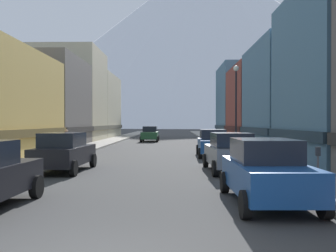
% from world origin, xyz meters
% --- Properties ---
extents(sidewalk_left, '(2.50, 100.00, 0.15)m').
position_xyz_m(sidewalk_left, '(-6.25, 35.00, 0.07)').
color(sidewalk_left, gray).
rests_on(sidewalk_left, ground).
extents(sidewalk_right, '(2.50, 100.00, 0.15)m').
position_xyz_m(sidewalk_right, '(6.25, 35.00, 0.07)').
color(sidewalk_right, gray).
rests_on(sidewalk_right, ground).
extents(storefront_left_2, '(8.88, 9.93, 8.27)m').
position_xyz_m(storefront_left_2, '(-11.79, 29.42, 3.98)').
color(storefront_left_2, '#66605B').
rests_on(storefront_left_2, ground).
extents(storefront_left_3, '(8.71, 9.15, 10.86)m').
position_xyz_m(storefront_left_3, '(-11.71, 39.10, 5.26)').
color(storefront_left_3, beige).
rests_on(storefront_left_3, ground).
extents(storefront_left_4, '(7.77, 12.50, 9.18)m').
position_xyz_m(storefront_left_4, '(-11.24, 50.05, 4.43)').
color(storefront_left_4, beige).
rests_on(storefront_left_4, ground).
extents(storefront_right_2, '(8.10, 10.21, 8.40)m').
position_xyz_m(storefront_right_2, '(11.40, 24.21, 4.05)').
color(storefront_right_2, slate).
rests_on(storefront_right_2, ground).
extents(storefront_right_3, '(6.95, 10.54, 8.22)m').
position_xyz_m(storefront_right_3, '(10.82, 35.05, 3.96)').
color(storefront_right_3, brown).
rests_on(storefront_right_3, ground).
extents(storefront_right_4, '(6.53, 10.58, 9.92)m').
position_xyz_m(storefront_right_4, '(10.61, 45.88, 4.79)').
color(storefront_right_4, slate).
rests_on(storefront_right_4, ground).
extents(car_left_1, '(2.18, 4.46, 1.78)m').
position_xyz_m(car_left_1, '(-3.80, 11.52, 0.90)').
color(car_left_1, black).
rests_on(car_left_1, ground).
extents(car_right_0, '(2.11, 4.42, 1.78)m').
position_xyz_m(car_right_0, '(3.80, 4.80, 0.90)').
color(car_right_0, '#19478C').
rests_on(car_right_0, ground).
extents(car_right_1, '(2.20, 4.46, 1.78)m').
position_xyz_m(car_right_1, '(3.80, 11.53, 0.90)').
color(car_right_1, slate).
rests_on(car_right_1, ground).
extents(car_right_2, '(2.14, 4.44, 1.78)m').
position_xyz_m(car_right_2, '(3.80, 19.20, 0.90)').
color(car_right_2, '#19478C').
rests_on(car_right_2, ground).
extents(car_driving_0, '(2.06, 4.40, 1.78)m').
position_xyz_m(car_driving_0, '(-1.60, 38.60, 0.90)').
color(car_driving_0, '#265933').
rests_on(car_driving_0, ground).
extents(parking_meter_near, '(0.14, 0.10, 1.33)m').
position_xyz_m(parking_meter_near, '(5.75, 6.19, 1.01)').
color(parking_meter_near, '#595960').
rests_on(parking_meter_near, sidewalk_right).
extents(trash_bin_right, '(0.59, 0.59, 0.98)m').
position_xyz_m(trash_bin_right, '(6.35, 10.49, 0.64)').
color(trash_bin_right, '#4C5156').
rests_on(trash_bin_right, sidewalk_right).
extents(potted_plant_0, '(0.52, 0.52, 0.83)m').
position_xyz_m(potted_plant_0, '(7.00, 15.78, 0.57)').
color(potted_plant_0, gray).
rests_on(potted_plant_0, sidewalk_right).
extents(pedestrian_0, '(0.36, 0.36, 1.61)m').
position_xyz_m(pedestrian_0, '(-6.25, 20.48, 0.89)').
color(pedestrian_0, '#333338').
rests_on(pedestrian_0, sidewalk_left).
extents(streetlamp_right, '(0.36, 0.36, 5.86)m').
position_xyz_m(streetlamp_right, '(5.35, 19.44, 3.99)').
color(streetlamp_right, black).
rests_on(streetlamp_right, sidewalk_right).
extents(mountain_backdrop, '(284.54, 284.54, 119.98)m').
position_xyz_m(mountain_backdrop, '(24.73, 260.00, 59.99)').
color(mountain_backdrop, white).
rests_on(mountain_backdrop, ground).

